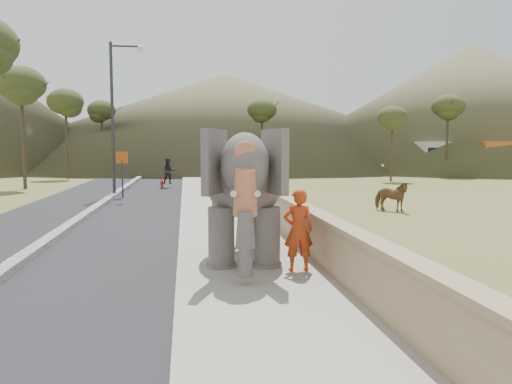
# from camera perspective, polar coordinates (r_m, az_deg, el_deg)

# --- Properties ---
(ground) EXTENTS (160.00, 160.00, 0.00)m
(ground) POSITION_cam_1_polar(r_m,az_deg,el_deg) (10.14, -0.44, -10.08)
(ground) COLOR olive
(ground) RESTS_ON ground
(road) EXTENTS (7.00, 120.00, 0.03)m
(road) POSITION_cam_1_polar(r_m,az_deg,el_deg) (20.21, -18.59, -2.59)
(road) COLOR black
(road) RESTS_ON ground
(median) EXTENTS (0.35, 120.00, 0.22)m
(median) POSITION_cam_1_polar(r_m,az_deg,el_deg) (20.20, -18.60, -2.33)
(median) COLOR black
(median) RESTS_ON ground
(walkway) EXTENTS (3.00, 120.00, 0.15)m
(walkway) POSITION_cam_1_polar(r_m,az_deg,el_deg) (19.90, -4.28, -2.27)
(walkway) COLOR #9E9687
(walkway) RESTS_ON ground
(parapet) EXTENTS (0.30, 120.00, 1.10)m
(parapet) POSITION_cam_1_polar(r_m,az_deg,el_deg) (20.02, 0.42, -0.84)
(parapet) COLOR tan
(parapet) RESTS_ON ground
(lamppost) EXTENTS (1.76, 0.36, 8.00)m
(lamppost) POSITION_cam_1_polar(r_m,az_deg,el_deg) (27.15, -15.47, 9.71)
(lamppost) COLOR #29292D
(lamppost) RESTS_ON ground
(signboard) EXTENTS (0.60, 0.08, 2.40)m
(signboard) POSITION_cam_1_polar(r_m,az_deg,el_deg) (26.47, -15.06, 2.84)
(signboard) COLOR #2D2D33
(signboard) RESTS_ON ground
(cow) EXTENTS (1.53, 1.49, 1.24)m
(cow) POSITION_cam_1_polar(r_m,az_deg,el_deg) (21.14, 15.16, -0.51)
(cow) COLOR brown
(cow) RESTS_ON ground
(distant_car) EXTENTS (4.41, 2.24, 1.44)m
(distant_car) POSITION_cam_1_polar(r_m,az_deg,el_deg) (48.37, 16.26, 2.74)
(distant_car) COLOR silver
(distant_car) RESTS_ON ground
(bus_white) EXTENTS (11.10, 3.00, 3.10)m
(bus_white) POSITION_cam_1_polar(r_m,az_deg,el_deg) (52.24, 23.40, 3.60)
(bus_white) COLOR beige
(bus_white) RESTS_ON ground
(hill_right) EXTENTS (56.00, 56.00, 16.00)m
(hill_right) POSITION_cam_1_polar(r_m,az_deg,el_deg) (72.29, 23.30, 9.07)
(hill_right) COLOR brown
(hill_right) RESTS_ON ground
(hill_far) EXTENTS (80.00, 80.00, 14.00)m
(hill_far) POSITION_cam_1_polar(r_m,az_deg,el_deg) (80.05, -3.62, 8.35)
(hill_far) COLOR brown
(hill_far) RESTS_ON ground
(elephant_and_man) EXTENTS (2.42, 4.06, 2.81)m
(elephant_and_man) POSITION_cam_1_polar(r_m,az_deg,el_deg) (11.26, -1.33, -0.53)
(elephant_and_man) COLOR slate
(elephant_and_man) RESTS_ON ground
(motorcyclist) EXTENTS (1.12, 1.65, 1.94)m
(motorcyclist) POSITION_cam_1_polar(r_m,az_deg,el_deg) (32.20, -10.30, 1.80)
(motorcyclist) COLOR maroon
(motorcyclist) RESTS_ON ground
(trees) EXTENTS (48.71, 42.83, 8.30)m
(trees) POSITION_cam_1_polar(r_m,az_deg,el_deg) (37.00, -4.64, 6.91)
(trees) COLOR #473828
(trees) RESTS_ON ground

